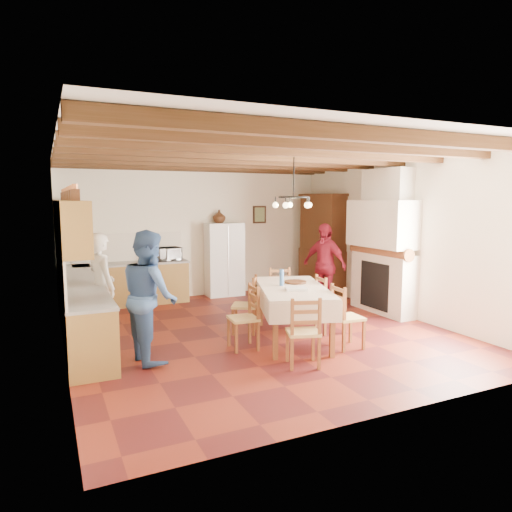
{
  "coord_description": "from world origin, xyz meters",
  "views": [
    {
      "loc": [
        -3.16,
        -6.74,
        2.22
      ],
      "look_at": [
        0.1,
        0.3,
        1.25
      ],
      "focal_mm": 32.0,
      "sensor_mm": 36.0,
      "label": 1
    }
  ],
  "objects_px": {
    "chair_right_far": "(330,304)",
    "person_woman_blue": "(150,296)",
    "chair_end_near": "(303,331)",
    "person_woman_red": "(324,265)",
    "chair_left_far": "(245,304)",
    "chair_left_near": "(243,317)",
    "person_man": "(102,287)",
    "dining_table": "(293,292)",
    "chair_end_far": "(282,295)",
    "microwave": "(169,254)",
    "chair_right_near": "(348,316)",
    "hutch": "(323,244)",
    "refrigerator": "(223,259)"
  },
  "relations": [
    {
      "from": "chair_left_far",
      "to": "refrigerator",
      "type": "bearing_deg",
      "value": -163.19
    },
    {
      "from": "refrigerator",
      "to": "chair_left_far",
      "type": "relative_size",
      "value": 1.75
    },
    {
      "from": "dining_table",
      "to": "chair_right_near",
      "type": "height_order",
      "value": "chair_right_near"
    },
    {
      "from": "chair_left_near",
      "to": "chair_end_far",
      "type": "height_order",
      "value": "same"
    },
    {
      "from": "chair_end_near",
      "to": "chair_end_far",
      "type": "xyz_separation_m",
      "value": [
        0.83,
        2.14,
        0.0
      ]
    },
    {
      "from": "chair_left_near",
      "to": "person_man",
      "type": "relative_size",
      "value": 0.56
    },
    {
      "from": "chair_right_far",
      "to": "chair_left_near",
      "type": "bearing_deg",
      "value": 104.44
    },
    {
      "from": "chair_left_near",
      "to": "person_woman_red",
      "type": "distance_m",
      "value": 3.19
    },
    {
      "from": "person_woman_red",
      "to": "microwave",
      "type": "xyz_separation_m",
      "value": [
        -2.8,
        1.82,
        0.17
      ]
    },
    {
      "from": "person_man",
      "to": "microwave",
      "type": "xyz_separation_m",
      "value": [
        1.64,
        2.29,
        0.19
      ]
    },
    {
      "from": "chair_right_far",
      "to": "person_man",
      "type": "distance_m",
      "value": 3.71
    },
    {
      "from": "chair_right_near",
      "to": "chair_end_far",
      "type": "height_order",
      "value": "same"
    },
    {
      "from": "dining_table",
      "to": "chair_end_near",
      "type": "distance_m",
      "value": 1.18
    },
    {
      "from": "chair_right_far",
      "to": "chair_end_far",
      "type": "distance_m",
      "value": 1.05
    },
    {
      "from": "refrigerator",
      "to": "chair_end_far",
      "type": "height_order",
      "value": "refrigerator"
    },
    {
      "from": "refrigerator",
      "to": "person_woman_red",
      "type": "relative_size",
      "value": 0.97
    },
    {
      "from": "dining_table",
      "to": "person_woman_blue",
      "type": "height_order",
      "value": "person_woman_blue"
    },
    {
      "from": "hutch",
      "to": "microwave",
      "type": "bearing_deg",
      "value": 164.84
    },
    {
      "from": "chair_left_near",
      "to": "chair_end_far",
      "type": "relative_size",
      "value": 1.0
    },
    {
      "from": "hutch",
      "to": "refrigerator",
      "type": "bearing_deg",
      "value": 154.98
    },
    {
      "from": "chair_right_near",
      "to": "dining_table",
      "type": "bearing_deg",
      "value": 43.58
    },
    {
      "from": "chair_left_far",
      "to": "chair_end_near",
      "type": "bearing_deg",
      "value": 34.11
    },
    {
      "from": "chair_end_near",
      "to": "person_man",
      "type": "height_order",
      "value": "person_man"
    },
    {
      "from": "chair_end_near",
      "to": "person_woman_red",
      "type": "relative_size",
      "value": 0.55
    },
    {
      "from": "hutch",
      "to": "person_man",
      "type": "height_order",
      "value": "hutch"
    },
    {
      "from": "dining_table",
      "to": "chair_left_near",
      "type": "relative_size",
      "value": 2.26
    },
    {
      "from": "chair_left_far",
      "to": "chair_right_far",
      "type": "relative_size",
      "value": 1.0
    },
    {
      "from": "person_woman_red",
      "to": "refrigerator",
      "type": "bearing_deg",
      "value": -164.83
    },
    {
      "from": "refrigerator",
      "to": "microwave",
      "type": "xyz_separation_m",
      "value": [
        -1.31,
        -0.16,
        0.2
      ]
    },
    {
      "from": "person_man",
      "to": "refrigerator",
      "type": "bearing_deg",
      "value": -68.81
    },
    {
      "from": "chair_right_far",
      "to": "person_woman_blue",
      "type": "bearing_deg",
      "value": 99.61
    },
    {
      "from": "person_woman_blue",
      "to": "chair_right_near",
      "type": "bearing_deg",
      "value": -110.83
    },
    {
      "from": "chair_right_near",
      "to": "chair_end_near",
      "type": "xyz_separation_m",
      "value": [
        -0.99,
        -0.37,
        0.0
      ]
    },
    {
      "from": "refrigerator",
      "to": "dining_table",
      "type": "xyz_separation_m",
      "value": [
        -0.23,
        -3.71,
        -0.07
      ]
    },
    {
      "from": "chair_end_far",
      "to": "microwave",
      "type": "relative_size",
      "value": 1.89
    },
    {
      "from": "refrigerator",
      "to": "chair_end_far",
      "type": "relative_size",
      "value": 1.75
    },
    {
      "from": "chair_right_near",
      "to": "person_woman_blue",
      "type": "distance_m",
      "value": 2.91
    },
    {
      "from": "refrigerator",
      "to": "microwave",
      "type": "distance_m",
      "value": 1.34
    },
    {
      "from": "chair_left_near",
      "to": "chair_left_far",
      "type": "bearing_deg",
      "value": 158.84
    },
    {
      "from": "chair_end_near",
      "to": "chair_end_far",
      "type": "distance_m",
      "value": 2.3
    },
    {
      "from": "chair_left_far",
      "to": "person_woman_red",
      "type": "relative_size",
      "value": 0.55
    },
    {
      "from": "chair_left_near",
      "to": "microwave",
      "type": "bearing_deg",
      "value": -173.06
    },
    {
      "from": "microwave",
      "to": "person_woman_blue",
      "type": "bearing_deg",
      "value": -116.42
    },
    {
      "from": "chair_end_near",
      "to": "person_woman_red",
      "type": "bearing_deg",
      "value": -108.81
    },
    {
      "from": "chair_left_far",
      "to": "microwave",
      "type": "relative_size",
      "value": 1.89
    },
    {
      "from": "chair_end_far",
      "to": "person_woman_red",
      "type": "relative_size",
      "value": 0.55
    },
    {
      "from": "hutch",
      "to": "person_woman_red",
      "type": "distance_m",
      "value": 1.38
    },
    {
      "from": "chair_right_near",
      "to": "chair_left_far",
      "type": "bearing_deg",
      "value": 42.87
    },
    {
      "from": "chair_left_far",
      "to": "person_man",
      "type": "distance_m",
      "value": 2.3
    },
    {
      "from": "person_man",
      "to": "chair_left_far",
      "type": "bearing_deg",
      "value": -123.37
    }
  ]
}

